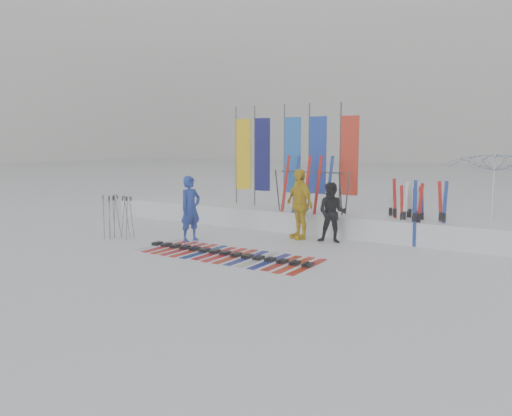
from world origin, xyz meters
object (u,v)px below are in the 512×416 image
Objects in this scene: person_blue at (191,209)px; person_black at (332,213)px; person_yellow at (299,204)px; ski_rack at (312,186)px; ski_row at (225,254)px; tent_canopy at (492,196)px.

person_blue is 1.10× the size of person_black.
ski_rack is (-0.10, 0.98, 0.42)m from person_yellow.
ski_rack is (2.21, 2.82, 0.51)m from person_blue.
person_blue is 0.39× the size of ski_row.
ski_row is (1.80, -0.92, -0.84)m from person_blue.
person_blue is 2.96m from person_yellow.
ski_row is 2.19× the size of ski_rack.
person_blue is 0.64× the size of tent_canopy.
tent_canopy is 0.61× the size of ski_row.
person_blue is at bearing -128.08° from ski_rack.
person_blue reaches higher than ski_row.
ski_rack is at bearing 123.97° from person_black.
person_yellow is at bearing 164.60° from person_black.
ski_row is at bearing -71.34° from person_yellow.
person_blue is at bearing 152.85° from ski_row.
person_blue is 0.91× the size of person_yellow.
person_blue is at bearing -148.31° from tent_canopy.
tent_canopy is at bearing 56.97° from person_yellow.
tent_canopy reaches higher than ski_rack.
tent_canopy reaches higher than person_yellow.
person_blue is at bearing -164.37° from person_black.
ski_row is at bearing -106.37° from person_blue.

